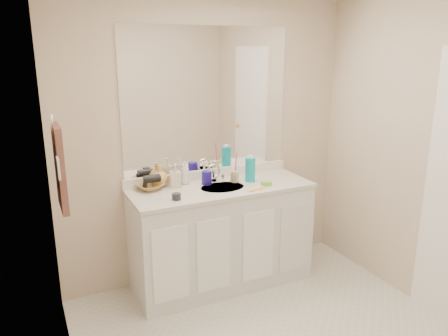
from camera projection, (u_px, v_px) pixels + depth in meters
wall_back at (208, 142)px, 3.75m from camera, size 2.60×0.02×2.40m
wall_left at (66, 218)px, 2.08m from camera, size 0.02×2.60×2.40m
wall_right at (443, 160)px, 3.16m from camera, size 0.02×2.60×2.40m
vanity_cabinet at (221, 237)px, 3.72m from camera, size 1.50×0.55×0.85m
countertop at (221, 188)px, 3.60m from camera, size 1.52×0.57×0.03m
backsplash at (209, 174)px, 3.82m from camera, size 1.52×0.03×0.08m
sink_basin at (222, 188)px, 3.59m from camera, size 0.37×0.37×0.02m
faucet at (213, 175)px, 3.72m from camera, size 0.02×0.02×0.11m
mirror at (208, 100)px, 3.65m from camera, size 1.48×0.01×1.20m
blue_mug at (207, 178)px, 3.64m from camera, size 0.09×0.09×0.11m
tan_cup at (235, 177)px, 3.71m from camera, size 0.07×0.07×0.09m
toothbrush at (236, 165)px, 3.69m from camera, size 0.01×0.04×0.22m
mouthwash_bottle at (250, 169)px, 3.72m from camera, size 0.10×0.10×0.21m
soap_dish at (266, 185)px, 3.61m from camera, size 0.11×0.10×0.01m
green_soap at (266, 183)px, 3.60m from camera, size 0.08×0.06×0.03m
orange_comb at (256, 190)px, 3.50m from camera, size 0.14×0.05×0.01m
dark_jar at (176, 197)px, 3.28m from camera, size 0.08×0.08×0.05m
soap_bottle_white at (185, 173)px, 3.64m from camera, size 0.09×0.10×0.19m
soap_bottle_cream at (175, 175)px, 3.57m from camera, size 0.11×0.11×0.19m
soap_bottle_yellow at (160, 176)px, 3.59m from camera, size 0.17×0.17×0.18m
wicker_basket at (150, 187)px, 3.51m from camera, size 0.26×0.26×0.05m
hair_dryer at (152, 179)px, 3.50m from camera, size 0.13×0.07×0.07m
towel_ring at (51, 121)px, 2.68m from camera, size 0.01×0.11×0.11m
hand_towel at (60, 168)px, 2.77m from camera, size 0.04×0.32×0.55m
switch_plate at (58, 168)px, 2.57m from camera, size 0.01×0.08×0.13m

